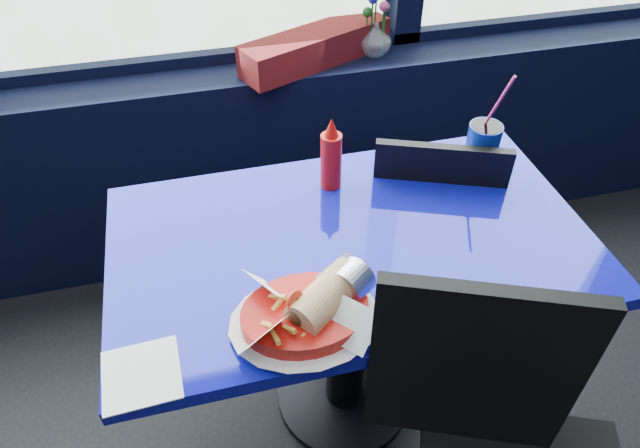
{
  "coord_description": "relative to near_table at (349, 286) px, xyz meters",
  "views": [
    {
      "loc": [
        -0.03,
        1.02,
        1.74
      ],
      "look_at": [
        0.21,
        1.98,
        0.83
      ],
      "focal_mm": 32.0,
      "sensor_mm": 36.0,
      "label": 1
    }
  ],
  "objects": [
    {
      "name": "planter_box",
      "position": [
        0.12,
        0.85,
        0.29
      ],
      "size": [
        0.57,
        0.35,
        0.11
      ],
      "primitive_type": "cube",
      "rotation": [
        0.0,
        0.0,
        0.4
      ],
      "color": "maroon",
      "rests_on": "window_sill"
    },
    {
      "name": "food_basket",
      "position": [
        -0.17,
        -0.23,
        0.22
      ],
      "size": [
        0.33,
        0.33,
        0.11
      ],
      "rotation": [
        0.0,
        0.0,
        0.23
      ],
      "color": "#BA120C",
      "rests_on": "near_table"
    },
    {
      "name": "soda_cup",
      "position": [
        0.43,
        0.19,
        0.26
      ],
      "size": [
        0.09,
        0.09,
        0.31
      ],
      "rotation": [
        0.0,
        0.0,
        -0.07
      ],
      "color": "navy",
      "rests_on": "near_table"
    },
    {
      "name": "flower_vase",
      "position": [
        0.34,
        0.86,
        0.31
      ],
      "size": [
        0.13,
        0.13,
        0.24
      ],
      "rotation": [
        0.0,
        0.0,
        -0.11
      ],
      "color": "silver",
      "rests_on": "window_sill"
    },
    {
      "name": "ketchup_bottle",
      "position": [
        0.0,
        0.22,
        0.28
      ],
      "size": [
        0.06,
        0.06,
        0.21
      ],
      "color": "#BA120C",
      "rests_on": "near_table"
    },
    {
      "name": "napkin",
      "position": [
        -0.52,
        -0.28,
        0.18
      ],
      "size": [
        0.16,
        0.16,
        0.0
      ],
      "primitive_type": "cube",
      "rotation": [
        0.0,
        0.0,
        0.05
      ],
      "color": "white",
      "rests_on": "near_table"
    },
    {
      "name": "near_table",
      "position": [
        0.0,
        0.0,
        0.0
      ],
      "size": [
        1.2,
        0.7,
        0.75
      ],
      "color": "black",
      "rests_on": "ground"
    },
    {
      "name": "window_sill",
      "position": [
        -0.3,
        0.87,
        -0.17
      ],
      "size": [
        5.0,
        0.26,
        0.8
      ],
      "primitive_type": "cube",
      "color": "black",
      "rests_on": "ground"
    },
    {
      "name": "chair_near_back",
      "position": [
        0.26,
        0.27,
        -0.07
      ],
      "size": [
        0.51,
        0.51,
        0.86
      ],
      "rotation": [
        0.0,
        0.0,
        2.76
      ],
      "color": "black",
      "rests_on": "ground"
    }
  ]
}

